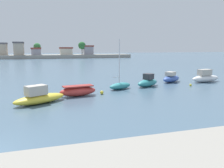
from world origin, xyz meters
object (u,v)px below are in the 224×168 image
at_px(moored_boat_2, 39,97).
at_px(moored_boat_3, 78,91).
at_px(mooring_buoy_0, 191,85).
at_px(moored_boat_6, 171,78).
at_px(moored_boat_7, 205,77).
at_px(mooring_buoy_1, 102,92).
at_px(moored_boat_4, 120,86).
at_px(moored_boat_5, 148,82).

xyz_separation_m(moored_boat_2, moored_boat_3, (3.97, 2.26, -0.05)).
bearing_deg(mooring_buoy_0, moored_boat_2, -168.19).
bearing_deg(moored_boat_6, moored_boat_7, -46.72).
relative_size(moored_boat_2, mooring_buoy_1, 12.96).
bearing_deg(moored_boat_7, moored_boat_6, 156.09).
bearing_deg(moored_boat_4, moored_boat_6, -6.10).
xyz_separation_m(moored_boat_4, moored_boat_6, (9.30, 3.34, 0.15)).
xyz_separation_m(moored_boat_7, mooring_buoy_1, (-17.32, -4.32, -0.51)).
relative_size(moored_boat_2, moored_boat_3, 1.27).
distance_m(moored_boat_2, moored_boat_3, 4.57).
relative_size(moored_boat_2, mooring_buoy_0, 16.47).
height_order(moored_boat_6, mooring_buoy_0, moored_boat_6).
height_order(moored_boat_7, mooring_buoy_1, moored_boat_7).
xyz_separation_m(moored_boat_3, moored_boat_5, (9.88, 3.32, 0.06)).
bearing_deg(moored_boat_6, moored_boat_5, 174.98).
xyz_separation_m(moored_boat_6, mooring_buoy_1, (-12.28, -5.72, -0.40)).
xyz_separation_m(moored_boat_3, moored_boat_6, (14.96, 5.82, 0.05)).
height_order(moored_boat_4, mooring_buoy_0, moored_boat_4).
distance_m(moored_boat_3, moored_boat_7, 20.48).
relative_size(moored_boat_3, moored_boat_6, 0.97).
relative_size(moored_boat_2, moored_boat_7, 0.99).
xyz_separation_m(moored_boat_4, mooring_buoy_1, (-2.98, -2.38, -0.25)).
bearing_deg(moored_boat_4, mooring_buoy_1, -167.29).
relative_size(moored_boat_4, moored_boat_7, 1.16).
xyz_separation_m(moored_boat_2, mooring_buoy_0, (19.51, 4.08, -0.44)).
bearing_deg(mooring_buoy_1, moored_boat_2, -160.46).
bearing_deg(moored_boat_3, moored_boat_4, 15.14).
bearing_deg(moored_boat_3, mooring_buoy_1, -6.44).
height_order(moored_boat_6, mooring_buoy_1, moored_boat_6).
height_order(moored_boat_3, moored_boat_7, moored_boat_7).
relative_size(moored_boat_4, moored_boat_6, 1.44).
bearing_deg(moored_boat_3, mooring_buoy_0, -1.80).
bearing_deg(moored_boat_7, moored_boat_5, 177.80).
bearing_deg(moored_boat_6, moored_boat_3, 170.09).
distance_m(moored_boat_2, mooring_buoy_0, 19.93).
distance_m(moored_boat_2, moored_boat_4, 10.73).
distance_m(moored_boat_2, moored_boat_6, 20.58).
relative_size(moored_boat_2, moored_boat_5, 1.27).
bearing_deg(moored_boat_7, mooring_buoy_1, -174.34).
bearing_deg(moored_boat_2, mooring_buoy_1, -9.58).
height_order(moored_boat_2, moored_boat_3, moored_boat_2).
relative_size(moored_boat_4, mooring_buoy_0, 19.22).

